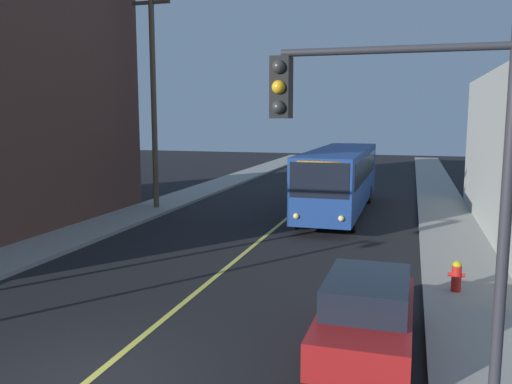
# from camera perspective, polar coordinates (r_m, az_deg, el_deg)

# --- Properties ---
(ground_plane) EXTENTS (120.00, 120.00, 0.00)m
(ground_plane) POSITION_cam_1_polar(r_m,az_deg,el_deg) (10.76, -17.77, -18.95)
(ground_plane) COLOR black
(sidewalk_left) EXTENTS (2.50, 90.00, 0.15)m
(sidewalk_left) POSITION_cam_1_polar(r_m,az_deg,el_deg) (22.47, -18.89, -4.49)
(sidewalk_left) COLOR gray
(sidewalk_left) RESTS_ON ground
(sidewalk_right) EXTENTS (2.50, 90.00, 0.15)m
(sidewalk_right) POSITION_cam_1_polar(r_m,az_deg,el_deg) (18.56, 21.22, -7.24)
(sidewalk_right) COLOR gray
(sidewalk_right) RESTS_ON ground
(lane_stripe_center) EXTENTS (0.16, 60.00, 0.01)m
(lane_stripe_center) POSITION_cam_1_polar(r_m,az_deg,el_deg) (24.01, 2.66, -3.42)
(lane_stripe_center) COLOR #D8CC4C
(lane_stripe_center) RESTS_ON ground
(city_bus) EXTENTS (2.64, 12.17, 3.20)m
(city_bus) POSITION_cam_1_polar(r_m,az_deg,el_deg) (26.64, 9.03, 1.59)
(city_bus) COLOR navy
(city_bus) RESTS_ON ground
(parked_car_red) EXTENTS (1.86, 4.42, 1.62)m
(parked_car_red) POSITION_cam_1_polar(r_m,az_deg,el_deg) (11.30, 11.84, -12.70)
(parked_car_red) COLOR maroon
(parked_car_red) RESTS_ON ground
(utility_pole_mid) EXTENTS (2.40, 0.28, 11.71)m
(utility_pole_mid) POSITION_cam_1_polar(r_m,az_deg,el_deg) (27.58, -11.02, 11.58)
(utility_pole_mid) COLOR brown
(utility_pole_mid) RESTS_ON sidewalk_left
(traffic_signal_right_corner) EXTENTS (3.75, 0.48, 6.00)m
(traffic_signal_right_corner) POSITION_cam_1_polar(r_m,az_deg,el_deg) (8.60, 15.51, 4.33)
(traffic_signal_right_corner) COLOR #2D2D33
(traffic_signal_right_corner) RESTS_ON sidewalk_right
(fire_hydrant) EXTENTS (0.44, 0.26, 0.84)m
(fire_hydrant) POSITION_cam_1_polar(r_m,az_deg,el_deg) (15.39, 20.78, -8.40)
(fire_hydrant) COLOR red
(fire_hydrant) RESTS_ON sidewalk_right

